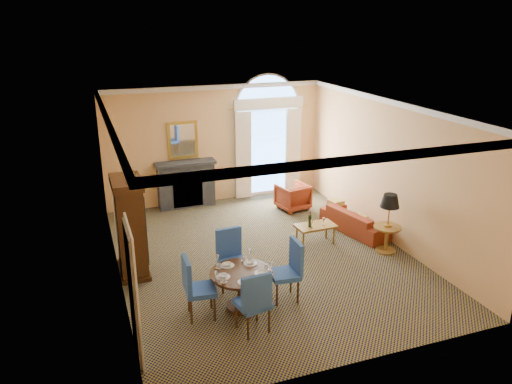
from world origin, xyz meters
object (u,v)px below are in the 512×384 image
object	(u,v)px
armoire	(130,229)
side_table	(389,215)
dining_table	(242,281)
sofa	(356,221)
coffee_table	(315,226)
armchair	(293,197)

from	to	relation	value
armoire	side_table	world-z (taller)	armoire
dining_table	sofa	xyz separation A→B (m)	(3.63, 2.25, -0.26)
coffee_table	armchair	bearing A→B (deg)	77.34
armoire	sofa	distance (m)	5.32
side_table	armoire	bearing A→B (deg)	170.25
coffee_table	side_table	size ratio (longest dim) A/B	0.70
armoire	side_table	distance (m)	5.40
dining_table	side_table	world-z (taller)	side_table
armchair	side_table	world-z (taller)	side_table
armchair	armoire	bearing A→B (deg)	13.63
coffee_table	armoire	bearing A→B (deg)	177.48
armchair	side_table	distance (m)	3.22
dining_table	armchair	xyz separation A→B (m)	(2.79, 4.12, -0.18)
armoire	dining_table	xyz separation A→B (m)	(1.64, -1.98, -0.42)
armoire	coffee_table	bearing A→B (deg)	-0.41
dining_table	side_table	distance (m)	3.84
armchair	coffee_table	distance (m)	2.21
armoire	coffee_table	xyz separation A→B (m)	(4.03, -0.03, -0.53)
armchair	side_table	size ratio (longest dim) A/B	0.59
sofa	armoire	bearing A→B (deg)	79.94
armchair	side_table	bearing A→B (deg)	94.10
dining_table	sofa	distance (m)	4.28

